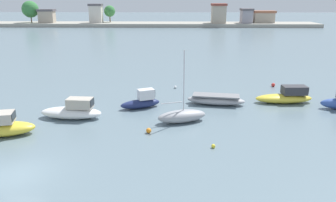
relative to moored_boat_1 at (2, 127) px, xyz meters
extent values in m
plane|color=slate|center=(3.63, -5.86, -0.69)|extent=(400.00, 400.00, 0.00)
ellipsoid|color=yellow|center=(-0.01, 0.00, -0.17)|extent=(5.03, 2.84, 1.04)
cube|color=#BCB2A3|center=(0.02, 0.01, 0.75)|extent=(2.02, 1.79, 0.79)
cube|color=black|center=(0.88, 0.19, 0.83)|extent=(0.36, 1.29, 0.55)
ellipsoid|color=white|center=(4.05, 3.90, -0.21)|extent=(5.41, 2.30, 0.95)
cube|color=#BCB2A3|center=(4.89, 3.84, 0.69)|extent=(2.19, 1.34, 0.84)
cube|color=black|center=(5.95, 3.78, 0.77)|extent=(0.15, 1.09, 0.59)
ellipsoid|color=navy|center=(9.74, 6.74, -0.28)|extent=(3.96, 2.58, 0.82)
cube|color=silver|center=(10.27, 6.97, 0.61)|extent=(1.72, 1.42, 0.94)
cube|color=black|center=(10.95, 7.26, 0.70)|extent=(0.40, 0.78, 0.66)
ellipsoid|color=#9E9EA3|center=(13.57, 3.12, -0.17)|extent=(4.41, 2.73, 1.04)
cylinder|color=silver|center=(13.70, 3.16, 2.85)|extent=(0.10, 0.10, 4.99)
cylinder|color=#B7B7BC|center=(12.72, 2.83, 1.08)|extent=(1.73, 0.64, 0.08)
ellipsoid|color=#9E9EA3|center=(16.96, 8.01, -0.27)|extent=(5.77, 2.61, 0.83)
cube|color=slate|center=(16.96, 8.01, 0.21)|extent=(4.62, 2.16, 0.13)
ellipsoid|color=yellow|center=(23.70, 8.69, -0.25)|extent=(5.65, 2.07, 0.87)
cube|color=#333338|center=(24.67, 8.74, 0.59)|extent=(2.38, 1.38, 0.83)
cube|color=black|center=(25.83, 8.79, 0.68)|extent=(0.13, 1.14, 0.58)
sphere|color=orange|center=(10.98, 0.69, -0.48)|extent=(0.41, 0.41, 0.41)
sphere|color=white|center=(13.03, 13.81, -0.53)|extent=(0.31, 0.31, 0.31)
sphere|color=yellow|center=(15.67, -1.88, -0.54)|extent=(0.29, 0.29, 0.29)
sphere|color=red|center=(24.38, 14.81, -0.47)|extent=(0.43, 0.43, 0.43)
cube|color=#9E998C|center=(3.63, 94.81, -0.11)|extent=(114.74, 11.43, 1.16)
cube|color=#B2A38E|center=(-30.58, 93.74, 2.37)|extent=(5.06, 3.31, 3.80)
cube|color=#565156|center=(-30.58, 93.74, 4.62)|extent=(5.57, 3.64, 0.70)
cube|color=beige|center=(-13.92, 94.34, 3.24)|extent=(4.15, 3.27, 5.55)
cube|color=#565156|center=(-13.92, 94.34, 6.37)|extent=(4.56, 3.59, 0.70)
cube|color=#B2A38E|center=(27.42, 93.21, 3.31)|extent=(4.47, 5.19, 5.67)
cube|color=brown|center=(27.42, 93.21, 6.49)|extent=(4.92, 5.70, 0.70)
cube|color=#99939E|center=(36.84, 93.89, 2.51)|extent=(3.54, 4.83, 4.09)
cube|color=#565156|center=(36.84, 93.89, 4.91)|extent=(3.89, 5.31, 0.70)
cube|color=#B2A38E|center=(43.00, 95.16, 2.11)|extent=(6.75, 3.57, 3.28)
cube|color=#995B42|center=(43.00, 95.16, 4.10)|extent=(7.43, 3.93, 0.70)
cylinder|color=brown|center=(-9.75, 97.00, 1.56)|extent=(0.36, 0.36, 2.18)
sphere|color=#387A3D|center=(-9.75, 97.00, 4.18)|extent=(3.82, 3.82, 3.82)
cylinder|color=brown|center=(-36.30, 94.45, 1.57)|extent=(0.36, 0.36, 2.20)
sphere|color=#387A3D|center=(-36.30, 94.45, 4.89)|extent=(5.54, 5.54, 5.54)
camera|label=1|loc=(12.97, -23.43, 9.46)|focal=36.22mm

